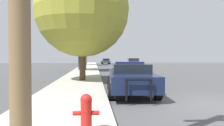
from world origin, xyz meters
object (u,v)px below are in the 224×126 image
(police_car, at_px, (130,77))
(car_background_oncoming, at_px, (133,63))
(fire_hydrant, at_px, (86,111))
(traffic_light, at_px, (92,42))
(car_background_distant, at_px, (106,61))
(tree_sidewalk_far, at_px, (86,45))
(tree_sidewalk_mid, at_px, (85,28))
(tree_sidewalk_near, at_px, (82,10))

(police_car, relative_size, car_background_oncoming, 1.17)
(fire_hydrant, relative_size, traffic_light, 0.16)
(car_background_distant, xyz_separation_m, tree_sidewalk_far, (-4.34, -7.28, 3.43))
(car_background_distant, distance_m, tree_sidewalk_mid, 25.67)
(police_car, bearing_deg, car_background_oncoming, -97.64)
(fire_hydrant, bearing_deg, traffic_light, 90.10)
(police_car, height_order, tree_sidewalk_mid, tree_sidewalk_mid)
(traffic_light, bearing_deg, car_background_oncoming, 48.42)
(traffic_light, bearing_deg, tree_sidewalk_mid, -144.44)
(car_background_oncoming, bearing_deg, car_background_distant, -75.14)
(fire_hydrant, bearing_deg, police_car, 71.23)
(car_background_distant, bearing_deg, fire_hydrant, -96.74)
(car_background_distant, xyz_separation_m, tree_sidewalk_near, (-3.47, -36.32, 4.07))
(police_car, distance_m, car_background_distant, 41.16)
(tree_sidewalk_mid, bearing_deg, tree_sidewalk_far, 91.71)
(car_background_oncoming, xyz_separation_m, tree_sidewalk_far, (-7.76, 9.93, 3.36))
(fire_hydrant, bearing_deg, tree_sidewalk_near, 93.45)
(police_car, distance_m, tree_sidewalk_far, 34.19)
(car_background_distant, bearing_deg, tree_sidewalk_far, -123.99)
(car_background_distant, distance_m, tree_sidewalk_far, 9.14)
(fire_hydrant, xyz_separation_m, tree_sidewalk_far, (-1.48, 39.19, 3.60))
(police_car, xyz_separation_m, fire_hydrant, (-1.81, -5.33, -0.20))
(fire_hydrant, height_order, tree_sidewalk_near, tree_sidewalk_near)
(tree_sidewalk_far, height_order, tree_sidewalk_near, tree_sidewalk_near)
(tree_sidewalk_near, bearing_deg, fire_hydrant, -86.55)
(police_car, height_order, traffic_light, traffic_light)
(car_background_oncoming, xyz_separation_m, car_background_distant, (-3.43, 17.22, -0.07))
(fire_hydrant, height_order, car_background_oncoming, car_background_oncoming)
(car_background_oncoming, bearing_deg, tree_sidewalk_far, -48.38)
(fire_hydrant, relative_size, tree_sidewalk_near, 0.10)
(tree_sidewalk_far, bearing_deg, car_background_oncoming, -51.99)
(police_car, xyz_separation_m, car_background_distant, (1.05, 41.14, -0.03))
(traffic_light, bearing_deg, police_car, -83.71)
(fire_hydrant, distance_m, tree_sidewalk_near, 11.02)
(traffic_light, height_order, tree_sidewalk_near, tree_sidewalk_near)
(police_car, bearing_deg, traffic_light, -80.76)
(tree_sidewalk_far, bearing_deg, fire_hydrant, -87.84)
(traffic_light, xyz_separation_m, tree_sidewalk_near, (-0.57, -11.98, 1.24))
(tree_sidewalk_mid, bearing_deg, car_background_oncoming, 47.08)
(car_background_oncoming, distance_m, tree_sidewalk_mid, 11.48)
(fire_hydrant, height_order, traffic_light, traffic_light)
(tree_sidewalk_near, bearing_deg, tree_sidewalk_mid, 91.71)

